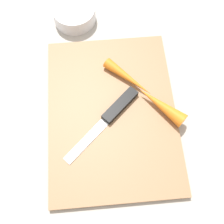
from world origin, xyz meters
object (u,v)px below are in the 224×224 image
object	(u,v)px
knife	(116,110)
carrot_short	(161,107)
carrot_long	(128,78)
small_bowl	(74,14)
cutting_board	(112,113)

from	to	relation	value
knife	carrot_short	xyz separation A→B (m)	(0.01, 0.09, 0.01)
carrot_long	carrot_short	bearing A→B (deg)	-6.84
knife	small_bowl	xyz separation A→B (m)	(-0.25, -0.07, 0.00)
carrot_long	cutting_board	bearing A→B (deg)	-75.66
cutting_board	carrot_long	size ratio (longest dim) A/B	3.02
cutting_board	carrot_long	xyz separation A→B (m)	(-0.07, 0.04, 0.02)
cutting_board	small_bowl	bearing A→B (deg)	-165.29
carrot_long	carrot_short	size ratio (longest dim) A/B	1.10
cutting_board	small_bowl	world-z (taller)	small_bowl
cutting_board	small_bowl	size ratio (longest dim) A/B	3.62
carrot_short	small_bowl	xyz separation A→B (m)	(-0.26, -0.17, -0.01)
knife	small_bowl	size ratio (longest dim) A/B	1.61
cutting_board	knife	distance (m)	0.01
knife	cutting_board	bearing A→B (deg)	-28.41
carrot_long	carrot_short	world-z (taller)	carrot_short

